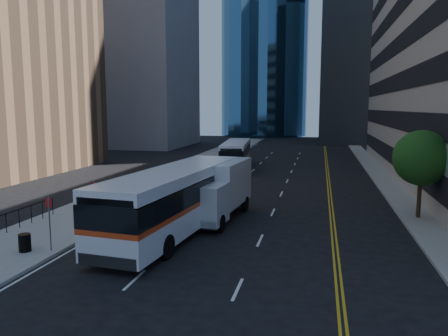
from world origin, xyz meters
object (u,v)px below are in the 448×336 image
(bus_rear, at_px, (236,154))
(box_truck, at_px, (218,189))
(bus_front, at_px, (176,198))
(trash_can, at_px, (25,243))
(street_tree, at_px, (422,158))

(bus_rear, distance_m, box_truck, 21.82)
(bus_front, xyz_separation_m, trash_can, (-5.48, -4.86, -1.29))
(bus_front, relative_size, box_truck, 1.85)
(bus_front, bearing_deg, trash_can, -132.53)
(bus_rear, bearing_deg, bus_front, -92.17)
(bus_front, distance_m, trash_can, 7.43)
(bus_front, height_order, trash_can, bus_front)
(box_truck, bearing_deg, street_tree, 16.24)
(street_tree, bearing_deg, box_truck, -169.16)
(bus_rear, bearing_deg, trash_can, -103.27)
(bus_front, height_order, bus_rear, bus_front)
(box_truck, bearing_deg, trash_can, -125.08)
(street_tree, relative_size, trash_can, 6.41)
(street_tree, height_order, bus_rear, street_tree)
(bus_rear, xyz_separation_m, box_truck, (3.02, -21.61, 0.19))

